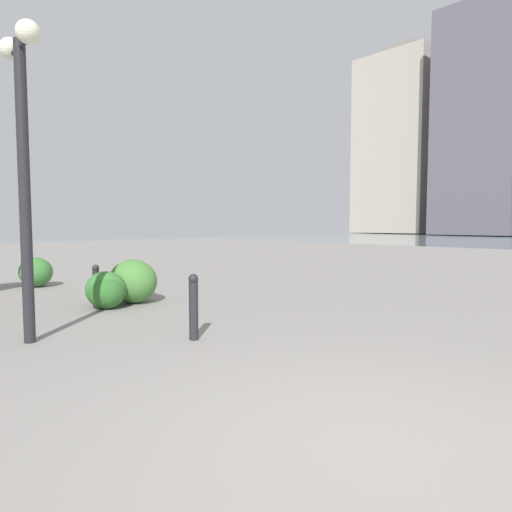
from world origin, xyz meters
The scene contains 9 objects.
building_annex centered at (22.96, -63.66, 14.89)m, with size 10.56×12.75×29.78m.
building_highrise centered at (37.49, -68.12, 14.24)m, with size 12.44×13.88×30.56m.
lamppost centered at (4.54, 0.82, 2.60)m, with size 0.98×0.28×3.88m.
bollard_near centered at (3.22, -0.79, 0.45)m, with size 0.13×0.13×0.87m.
bollard_mid centered at (6.55, -0.94, 0.39)m, with size 0.13×0.13×0.76m.
shrub_low centered at (9.89, -0.91, 0.35)m, with size 0.83×0.75×0.71m.
shrub_round centered at (6.14, -0.94, 0.33)m, with size 0.78×0.70×0.66m.
shrub_wide centered at (6.07, -0.91, 0.31)m, with size 0.72×0.65×0.61m.
shrub_tall centered at (6.29, -1.55, 0.42)m, with size 0.98×0.88×0.83m.
Camera 1 is at (-1.61, 2.60, 1.52)m, focal length 31.88 mm.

